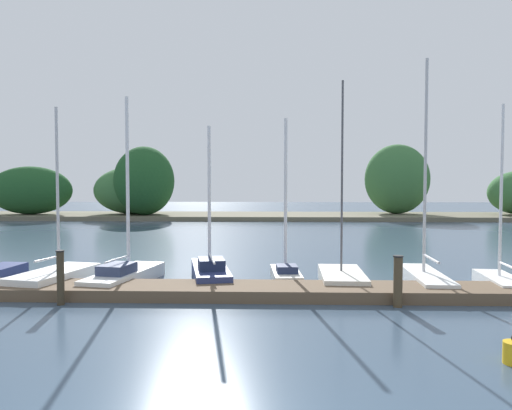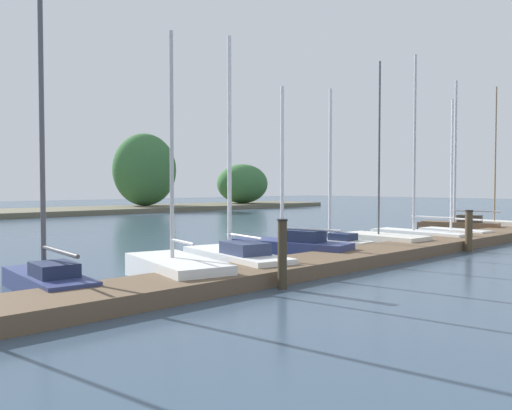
% 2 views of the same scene
% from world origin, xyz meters
% --- Properties ---
extents(dock_pier, '(30.61, 1.80, 0.35)m').
position_xyz_m(dock_pier, '(0.00, 9.30, 0.17)').
color(dock_pier, brown).
rests_on(dock_pier, ground).
extents(sailboat_2, '(1.31, 3.67, 7.17)m').
position_xyz_m(sailboat_2, '(-8.90, 11.33, 0.40)').
color(sailboat_2, navy).
rests_on(sailboat_2, ground).
extents(sailboat_3, '(2.06, 3.78, 5.93)m').
position_xyz_m(sailboat_3, '(-6.16, 10.59, 0.33)').
color(sailboat_3, white).
rests_on(sailboat_3, ground).
extents(sailboat_4, '(1.90, 4.42, 6.33)m').
position_xyz_m(sailboat_4, '(-3.96, 10.96, 0.37)').
color(sailboat_4, white).
rests_on(sailboat_4, ground).
extents(sailboat_5, '(1.89, 4.31, 5.40)m').
position_xyz_m(sailboat_5, '(-1.19, 11.53, 0.38)').
color(sailboat_5, navy).
rests_on(sailboat_5, ground).
extents(sailboat_6, '(1.10, 2.95, 5.68)m').
position_xyz_m(sailboat_6, '(1.45, 11.77, 0.38)').
color(sailboat_6, silver).
rests_on(sailboat_6, ground).
extents(sailboat_7, '(1.49, 3.39, 6.81)m').
position_xyz_m(sailboat_7, '(3.29, 10.99, 0.29)').
color(sailboat_7, silver).
rests_on(sailboat_7, ground).
extents(sailboat_8, '(1.20, 4.20, 7.54)m').
position_xyz_m(sailboat_8, '(6.07, 11.11, 0.36)').
color(sailboat_8, white).
rests_on(sailboat_8, ground).
extents(sailboat_9, '(1.22, 3.14, 5.96)m').
position_xyz_m(sailboat_9, '(8.36, 10.67, 0.32)').
color(sailboat_9, white).
rests_on(sailboat_9, ground).
extents(sailboat_10, '(1.58, 3.78, 7.29)m').
position_xyz_m(sailboat_10, '(11.09, 11.73, 0.46)').
color(sailboat_10, brown).
rests_on(sailboat_10, ground).
extents(sailboat_11, '(1.21, 4.21, 7.14)m').
position_xyz_m(sailboat_11, '(13.24, 10.76, 0.31)').
color(sailboat_11, silver).
rests_on(sailboat_11, ground).
extents(mooring_piling_1, '(0.24, 0.24, 1.54)m').
position_xyz_m(mooring_piling_1, '(-4.98, 8.16, 0.78)').
color(mooring_piling_1, '#3D3323').
rests_on(mooring_piling_1, ground).
extents(mooring_piling_2, '(0.28, 0.28, 1.43)m').
position_xyz_m(mooring_piling_2, '(4.45, 8.22, 0.72)').
color(mooring_piling_2, '#4C3D28').
rests_on(mooring_piling_2, ground).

